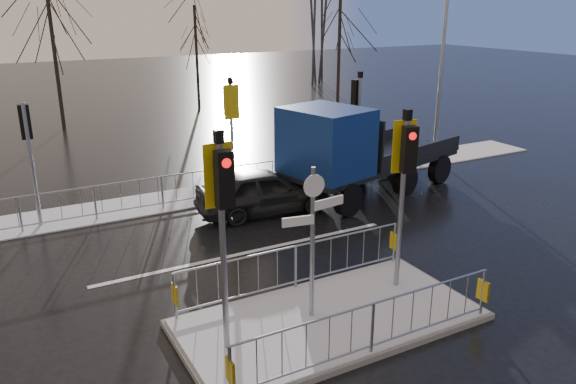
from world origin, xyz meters
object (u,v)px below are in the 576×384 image
traffic_island (329,305)px  street_lamp_right (444,49)px  flatbed_truck (346,150)px  car_far_lane (264,191)px

traffic_island → street_lamp_right: size_ratio=0.75×
flatbed_truck → traffic_island: bearing=-126.5°
traffic_island → street_lamp_right: (10.58, 8.49, 4.00)m
car_far_lane → flatbed_truck: flatbed_truck is taller
flatbed_truck → street_lamp_right: 7.15m
traffic_island → street_lamp_right: bearing=38.7°
street_lamp_right → flatbed_truck: bearing=-158.2°
street_lamp_right → traffic_island: bearing=-141.3°
traffic_island → flatbed_truck: 7.61m
traffic_island → car_far_lane: size_ratio=1.47×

